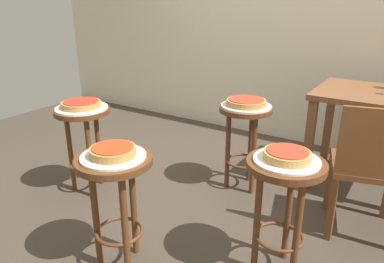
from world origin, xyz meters
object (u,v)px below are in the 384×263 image
(wooden_chair, at_px, (369,166))
(stool_leftside, at_px, (84,131))
(pizza_foreground, at_px, (113,151))
(pizza_middle, at_px, (287,155))
(serving_plate_leftside, at_px, (82,108))
(pizza_leftside, at_px, (81,104))
(stool_middle, at_px, (284,191))
(serving_plate_rear, at_px, (246,106))
(serving_plate_middle, at_px, (287,160))
(stool_foreground, at_px, (116,187))
(dining_table, at_px, (380,110))
(stool_rear, at_px, (245,128))
(serving_plate_foreground, at_px, (113,156))
(pizza_rear, at_px, (246,102))

(wooden_chair, bearing_deg, stool_leftside, -164.17)
(pizza_foreground, distance_m, pizza_middle, 0.85)
(serving_plate_leftside, xyz_separation_m, pizza_leftside, (-0.00, 0.00, 0.03))
(stool_middle, distance_m, serving_plate_rear, 0.95)
(serving_plate_middle, relative_size, serving_plate_leftside, 0.88)
(stool_foreground, height_order, stool_middle, same)
(stool_middle, xyz_separation_m, dining_table, (0.25, 1.30, 0.14))
(stool_middle, xyz_separation_m, serving_plate_rear, (-0.56, 0.75, 0.17))
(serving_plate_middle, height_order, serving_plate_leftside, same)
(stool_foreground, relative_size, stool_rear, 1.00)
(dining_table, bearing_deg, wooden_chair, -85.44)
(pizza_middle, height_order, stool_leftside, pizza_middle)
(serving_plate_rear, distance_m, wooden_chair, 0.91)
(pizza_leftside, bearing_deg, serving_plate_leftside, 0.00)
(serving_plate_middle, bearing_deg, serving_plate_leftside, 177.49)
(stool_middle, bearing_deg, serving_plate_rear, 126.89)
(serving_plate_middle, xyz_separation_m, dining_table, (0.25, 1.30, -0.04))
(serving_plate_rear, relative_size, wooden_chair, 0.43)
(stool_foreground, xyz_separation_m, wooden_chair, (1.05, 1.01, -0.02))
(dining_table, bearing_deg, serving_plate_middle, -101.02)
(serving_plate_foreground, xyz_separation_m, serving_plate_middle, (0.74, 0.42, 0.00))
(serving_plate_foreground, bearing_deg, stool_rear, 81.49)
(stool_foreground, xyz_separation_m, serving_plate_rear, (0.18, 1.17, 0.17))
(stool_middle, distance_m, serving_plate_middle, 0.17)
(serving_plate_middle, height_order, serving_plate_rear, same)
(pizza_foreground, xyz_separation_m, dining_table, (0.99, 1.73, -0.06))
(pizza_foreground, distance_m, stool_middle, 0.87)
(serving_plate_foreground, bearing_deg, pizza_leftside, 148.13)
(pizza_leftside, relative_size, wooden_chair, 0.33)
(pizza_foreground, xyz_separation_m, serving_plate_middle, (0.74, 0.42, -0.03))
(stool_leftside, relative_size, stool_rear, 1.00)
(dining_table, bearing_deg, stool_foreground, -119.92)
(serving_plate_rear, bearing_deg, pizza_leftside, -144.61)
(pizza_middle, relative_size, serving_plate_rear, 0.63)
(pizza_middle, xyz_separation_m, pizza_rear, (-0.56, 0.75, 0.00))
(pizza_foreground, distance_m, serving_plate_rear, 1.19)
(serving_plate_foreground, relative_size, pizza_leftside, 1.18)
(stool_leftside, xyz_separation_m, stool_rear, (0.96, 0.68, 0.00))
(stool_leftside, height_order, wooden_chair, wooden_chair)
(serving_plate_middle, relative_size, pizza_rear, 1.13)
(stool_foreground, distance_m, pizza_middle, 0.87)
(pizza_foreground, height_order, serving_plate_rear, pizza_foreground)
(pizza_leftside, xyz_separation_m, dining_table, (1.78, 1.24, -0.06))
(serving_plate_leftside, bearing_deg, stool_middle, -2.51)
(stool_foreground, xyz_separation_m, stool_rear, (0.18, 1.17, 0.00))
(serving_plate_middle, xyz_separation_m, wooden_chair, (0.31, 0.59, -0.19))
(serving_plate_middle, relative_size, serving_plate_rear, 0.89)
(wooden_chair, bearing_deg, pizza_middle, -117.87)
(stool_middle, distance_m, pizza_rear, 0.96)
(serving_plate_foreground, distance_m, stool_middle, 0.87)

